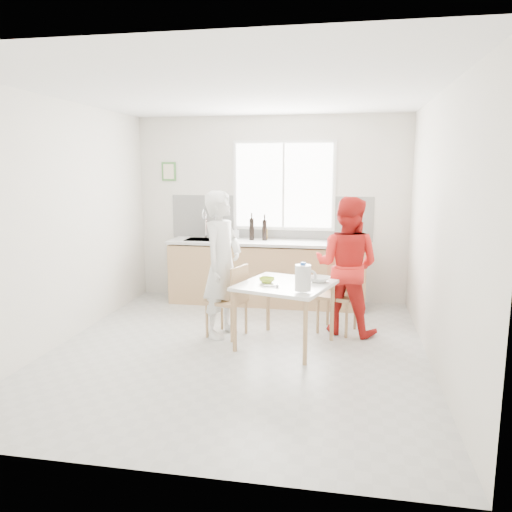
{
  "coord_description": "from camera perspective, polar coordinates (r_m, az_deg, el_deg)",
  "views": [
    {
      "loc": [
        1.12,
        -5.04,
        1.96
      ],
      "look_at": [
        0.16,
        0.2,
        1.01
      ],
      "focal_mm": 35.0,
      "sensor_mm": 36.0,
      "label": 1
    }
  ],
  "objects": [
    {
      "name": "room_shell",
      "position": [
        5.17,
        -2.18,
        6.58
      ],
      "size": [
        4.5,
        4.5,
        4.5
      ],
      "color": "silver",
      "rests_on": "ground"
    },
    {
      "name": "soap_bottle",
      "position": [
        7.4,
        -2.33,
        2.72
      ],
      "size": [
        0.11,
        0.11,
        0.19
      ],
      "primitive_type": "imported",
      "rotation": [
        0.0,
        0.0,
        0.38
      ],
      "color": "#999999",
      "rests_on": "kitchen_counter"
    },
    {
      "name": "chair_far",
      "position": [
        6.13,
        9.48,
        -3.92
      ],
      "size": [
        0.52,
        0.52,
        0.89
      ],
      "rotation": [
        0.0,
        0.0,
        -0.3
      ],
      "color": "tan",
      "rests_on": "ground"
    },
    {
      "name": "ground",
      "position": [
        5.52,
        -2.07,
        -10.72
      ],
      "size": [
        4.5,
        4.5,
        0.0
      ],
      "primitive_type": "plane",
      "color": "#B7B7B2",
      "rests_on": "ground"
    },
    {
      "name": "jar_amber",
      "position": [
        7.29,
        1.09,
        2.51
      ],
      "size": [
        0.06,
        0.06,
        0.16
      ],
      "primitive_type": "cylinder",
      "color": "olive",
      "rests_on": "kitchen_counter"
    },
    {
      "name": "dining_table",
      "position": [
        5.47,
        3.35,
        -3.91
      ],
      "size": [
        1.16,
        1.16,
        0.71
      ],
      "rotation": [
        0.0,
        0.0,
        -0.3
      ],
      "color": "white",
      "rests_on": "ground"
    },
    {
      "name": "backsplash",
      "position": [
        7.4,
        1.61,
        4.38
      ],
      "size": [
        3.0,
        0.02,
        0.65
      ],
      "primitive_type": "cube",
      "color": "white",
      "rests_on": "room_shell"
    },
    {
      "name": "bowl_white",
      "position": [
        5.57,
        7.24,
        -2.66
      ],
      "size": [
        0.29,
        0.29,
        0.06
      ],
      "primitive_type": "imported",
      "rotation": [
        0.0,
        0.0,
        -0.3
      ],
      "color": "white",
      "rests_on": "dining_table"
    },
    {
      "name": "bowl_green",
      "position": [
        5.49,
        1.24,
        -2.77
      ],
      "size": [
        0.22,
        0.22,
        0.05
      ],
      "primitive_type": "imported",
      "rotation": [
        0.0,
        0.0,
        -0.3
      ],
      "color": "#A6C92E",
      "rests_on": "dining_table"
    },
    {
      "name": "cutting_board",
      "position": [
        6.98,
        10.69,
        1.39
      ],
      "size": [
        0.38,
        0.3,
        0.01
      ],
      "primitive_type": "cube",
      "rotation": [
        0.0,
        0.0,
        0.14
      ],
      "color": "#95B72A",
      "rests_on": "kitchen_counter"
    },
    {
      "name": "green_box",
      "position": [
        5.66,
        5.45,
        -2.24
      ],
      "size": [
        0.13,
        0.13,
        0.09
      ],
      "primitive_type": "cube",
      "rotation": [
        0.0,
        0.0,
        -0.3
      ],
      "color": "#81C72E",
      "rests_on": "dining_table"
    },
    {
      "name": "person_white",
      "position": [
        5.8,
        -3.88,
        -0.97
      ],
      "size": [
        0.57,
        0.71,
        1.7
      ],
      "primitive_type": "imported",
      "rotation": [
        0.0,
        0.0,
        1.27
      ],
      "color": "white",
      "rests_on": "ground"
    },
    {
      "name": "wine_bottle_a",
      "position": [
        7.24,
        -0.49,
        3.1
      ],
      "size": [
        0.07,
        0.07,
        0.32
      ],
      "primitive_type": "cylinder",
      "color": "black",
      "rests_on": "kitchen_counter"
    },
    {
      "name": "wine_bottle_b",
      "position": [
        7.21,
        0.98,
        2.99
      ],
      "size": [
        0.07,
        0.07,
        0.3
      ],
      "primitive_type": "cylinder",
      "color": "black",
      "rests_on": "kitchen_counter"
    },
    {
      "name": "window",
      "position": [
        7.33,
        3.18,
        8.03
      ],
      "size": [
        1.5,
        0.06,
        1.3
      ],
      "color": "white",
      "rests_on": "room_shell"
    },
    {
      "name": "kitchen_counter",
      "position": [
        7.24,
        1.2,
        -2.21
      ],
      "size": [
        2.84,
        0.64,
        1.37
      ],
      "color": "tan",
      "rests_on": "ground"
    },
    {
      "name": "person_red",
      "position": [
        5.99,
        10.31,
        -1.11
      ],
      "size": [
        0.94,
        0.82,
        1.63
      ],
      "primitive_type": "imported",
      "rotation": [
        0.0,
        0.0,
        2.84
      ],
      "color": "red",
      "rests_on": "ground"
    },
    {
      "name": "picture_frame",
      "position": [
        7.75,
        -9.94,
        9.49
      ],
      "size": [
        0.22,
        0.03,
        0.28
      ],
      "color": "#47843C",
      "rests_on": "room_shell"
    },
    {
      "name": "milk_jug",
      "position": [
        5.05,
        5.43,
        -2.46
      ],
      "size": [
        0.23,
        0.16,
        0.29
      ],
      "rotation": [
        0.0,
        0.0,
        -0.3
      ],
      "color": "white",
      "rests_on": "dining_table"
    },
    {
      "name": "spoon",
      "position": [
        5.29,
        1.59,
        -3.45
      ],
      "size": [
        0.16,
        0.02,
        0.01
      ],
      "primitive_type": "cylinder",
      "rotation": [
        0.0,
        1.57,
        0.05
      ],
      "color": "#A5A5AA",
      "rests_on": "dining_table"
    },
    {
      "name": "chair_left",
      "position": [
        5.82,
        -2.85,
        -4.78
      ],
      "size": [
        0.49,
        0.49,
        0.85
      ],
      "rotation": [
        0.0,
        0.0,
        -1.87
      ],
      "color": "tan",
      "rests_on": "ground"
    }
  ]
}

